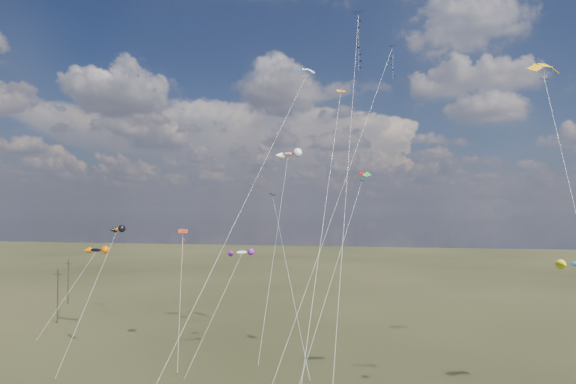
% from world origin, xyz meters
% --- Properties ---
extents(utility_pole_near, '(1.40, 0.20, 8.00)m').
position_xyz_m(utility_pole_near, '(-38.00, 30.00, 4.09)').
color(utility_pole_near, black).
rests_on(utility_pole_near, ground).
extents(utility_pole_far, '(1.40, 0.20, 8.00)m').
position_xyz_m(utility_pole_far, '(-46.00, 44.00, 4.09)').
color(utility_pole_far, black).
rests_on(utility_pole_far, ground).
extents(diamond_black_high, '(1.38, 23.87, 39.27)m').
position_xyz_m(diamond_black_high, '(8.05, 16.35, 33.73)').
color(diamond_black_high, black).
rests_on(diamond_black_high, ground).
extents(diamond_navy_tall, '(11.32, 22.50, 36.95)m').
position_xyz_m(diamond_navy_tall, '(10.78, 21.48, 31.66)').
color(diamond_navy_tall, navy).
rests_on(diamond_navy_tall, ground).
extents(diamond_black_mid, '(7.73, 14.83, 19.15)m').
position_xyz_m(diamond_black_mid, '(-1.39, 21.18, 13.11)').
color(diamond_black_mid, black).
rests_on(diamond_black_mid, ground).
extents(diamond_red_low, '(4.25, 10.02, 14.59)m').
position_xyz_m(diamond_red_low, '(-13.61, 19.99, 12.00)').
color(diamond_red_low, '#B42B13').
rests_on(diamond_red_low, ground).
extents(diamond_orange_center, '(2.10, 19.44, 29.43)m').
position_xyz_m(diamond_orange_center, '(6.09, 7.63, 20.43)').
color(diamond_orange_center, orange).
rests_on(diamond_orange_center, ground).
extents(parafoil_yellow, '(2.79, 16.83, 29.21)m').
position_xyz_m(parafoil_yellow, '(23.72, 4.99, 28.44)').
color(parafoil_yellow, '#FDB210').
rests_on(parafoil_yellow, ground).
extents(parafoil_blue_white, '(10.27, 26.39, 34.86)m').
position_xyz_m(parafoil_blue_white, '(1.14, 22.47, 34.03)').
color(parafoil_blue_white, blue).
rests_on(parafoil_blue_white, ground).
extents(parafoil_tricolor, '(6.50, 12.01, 21.43)m').
position_xyz_m(parafoil_tricolor, '(8.38, 17.09, 20.79)').
color(parafoil_tricolor, '#D59A04').
rests_on(parafoil_tricolor, ground).
extents(novelty_black_orange, '(5.71, 8.30, 11.86)m').
position_xyz_m(novelty_black_orange, '(-29.76, 26.90, 11.26)').
color(novelty_black_orange, black).
rests_on(novelty_black_orange, ground).
extents(novelty_orange_black, '(3.04, 9.72, 15.20)m').
position_xyz_m(novelty_orange_black, '(-19.80, 15.37, 14.64)').
color(novelty_orange_black, orange).
rests_on(novelty_orange_black, ground).
extents(novelty_white_purple, '(4.53, 10.40, 12.45)m').
position_xyz_m(novelty_white_purple, '(-5.58, 18.30, 11.99)').
color(novelty_white_purple, silver).
rests_on(novelty_white_purple, ground).
extents(novelty_redwhite_stripe, '(3.68, 14.86, 25.19)m').
position_xyz_m(novelty_redwhite_stripe, '(-2.24, 28.61, 24.43)').
color(novelty_redwhite_stripe, '#BF2104').
rests_on(novelty_redwhite_stripe, ground).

